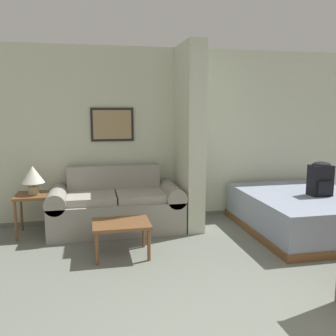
{
  "coord_description": "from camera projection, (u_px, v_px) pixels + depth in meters",
  "views": [
    {
      "loc": [
        -1.35,
        -1.71,
        1.72
      ],
      "look_at": [
        -0.49,
        2.34,
        1.05
      ],
      "focal_mm": 40.0,
      "sensor_mm": 36.0,
      "label": 1
    }
  ],
  "objects": [
    {
      "name": "coffee_table",
      "position": [
        121.0,
        226.0,
        4.35
      ],
      "size": [
        0.66,
        0.51,
        0.4
      ],
      "color": "brown",
      "rests_on": "ground_plane"
    },
    {
      "name": "backpack",
      "position": [
        321.0,
        178.0,
        5.09
      ],
      "size": [
        0.29,
        0.24,
        0.47
      ],
      "color": "black",
      "rests_on": "bed"
    },
    {
      "name": "side_table",
      "position": [
        34.0,
        201.0,
        5.05
      ],
      "size": [
        0.48,
        0.48,
        0.57
      ],
      "color": "brown",
      "rests_on": "ground_plane"
    },
    {
      "name": "couch",
      "position": [
        116.0,
        207.0,
        5.3
      ],
      "size": [
        1.87,
        0.84,
        0.88
      ],
      "color": "gray",
      "rests_on": "ground_plane"
    },
    {
      "name": "wall_partition_pillar",
      "position": [
        189.0,
        137.0,
        5.35
      ],
      "size": [
        0.24,
        0.87,
        2.6
      ],
      "color": "beige",
      "rests_on": "ground_plane"
    },
    {
      "name": "bed",
      "position": [
        304.0,
        212.0,
        5.25
      ],
      "size": [
        1.63,
        1.98,
        0.53
      ],
      "color": "brown",
      "rests_on": "ground_plane"
    },
    {
      "name": "table_lamp",
      "position": [
        33.0,
        176.0,
        4.99
      ],
      "size": [
        0.3,
        0.3,
        0.39
      ],
      "color": "tan",
      "rests_on": "side_table"
    },
    {
      "name": "wall_back",
      "position": [
        177.0,
        135.0,
        5.82
      ],
      "size": [
        6.97,
        0.16,
        2.6
      ],
      "color": "beige",
      "rests_on": "ground_plane"
    }
  ]
}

